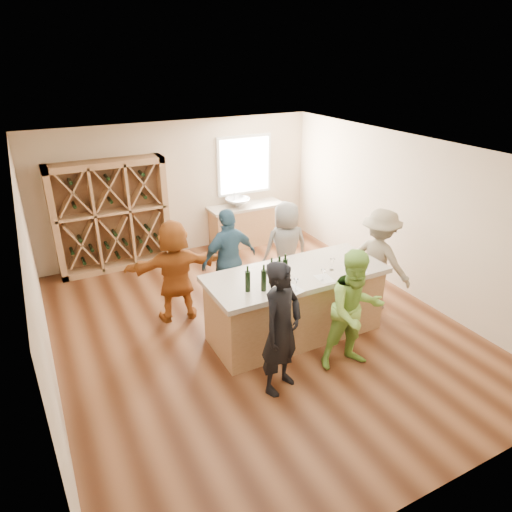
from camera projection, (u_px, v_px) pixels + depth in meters
name	position (u px, v px, depth m)	size (l,w,h in m)	color
floor	(256.00, 329.00, 7.38)	(6.00, 7.00, 0.10)	brown
ceiling	(256.00, 149.00, 6.19)	(6.00, 7.00, 0.10)	white
wall_back	(179.00, 188.00, 9.66)	(6.00, 0.10, 2.80)	beige
wall_front	(446.00, 392.00, 3.91)	(6.00, 0.10, 2.80)	beige
wall_left	(32.00, 293.00, 5.51)	(0.10, 7.00, 2.80)	beige
wall_right	(409.00, 216.00, 8.06)	(0.10, 7.00, 2.80)	beige
window_frame	(244.00, 165.00, 10.08)	(1.30, 0.06, 1.30)	white
window_pane	(245.00, 165.00, 10.05)	(1.18, 0.01, 1.18)	white
wine_rack	(112.00, 216.00, 8.93)	(2.20, 0.45, 2.20)	#A67A4F
back_counter_base	(246.00, 226.00, 10.36)	(1.60, 0.58, 0.86)	#A67A4F
back_counter_top	(246.00, 206.00, 10.17)	(1.70, 0.62, 0.06)	#BBAD99
sink	(238.00, 202.00, 10.04)	(0.54, 0.54, 0.19)	silver
faucet	(234.00, 198.00, 10.16)	(0.02, 0.02, 0.30)	silver
tasting_counter_base	(295.00, 306.00, 6.98)	(2.60, 1.00, 1.00)	#A67A4F
tasting_counter_top	(296.00, 274.00, 6.76)	(2.72, 1.12, 0.08)	#BBAD99
wine_bottle_a	(248.00, 281.00, 6.15)	(0.07, 0.07, 0.30)	black
wine_bottle_b	(264.00, 280.00, 6.16)	(0.08, 0.08, 0.31)	black
wine_bottle_c	(271.00, 273.00, 6.36)	(0.08, 0.08, 0.31)	black
wine_bottle_d	(279.00, 272.00, 6.35)	(0.08, 0.08, 0.33)	black
wine_bottle_e	(285.00, 269.00, 6.48)	(0.08, 0.08, 0.31)	black
wine_glass_a	(296.00, 285.00, 6.17)	(0.07, 0.07, 0.18)	white
wine_glass_b	(323.00, 275.00, 6.45)	(0.06, 0.06, 0.17)	white
wine_glass_c	(354.00, 270.00, 6.60)	(0.07, 0.07, 0.17)	white
wine_glass_d	(332.00, 264.00, 6.76)	(0.07, 0.07, 0.18)	white
wine_glass_e	(359.00, 260.00, 6.93)	(0.06, 0.06, 0.17)	white
tasting_menu_a	(291.00, 289.00, 6.25)	(0.25, 0.33, 0.00)	white
tasting_menu_b	(325.00, 278.00, 6.55)	(0.21, 0.29, 0.00)	white
tasting_menu_c	(356.00, 272.00, 6.75)	(0.20, 0.27, 0.00)	white
person_near_left	(281.00, 329.00, 5.68)	(0.66, 0.48, 1.81)	black
person_near_right	(355.00, 311.00, 6.14)	(0.85, 0.47, 1.75)	#8CC64C
person_server	(378.00, 260.00, 7.57)	(1.14, 0.53, 1.77)	gray
person_far_mid	(229.00, 259.00, 7.61)	(1.03, 0.53, 1.77)	#335972
person_far_right	(286.00, 248.00, 8.15)	(0.83, 0.54, 1.69)	slate
person_far_left	(175.00, 271.00, 7.28)	(1.58, 0.57, 1.71)	#994C19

